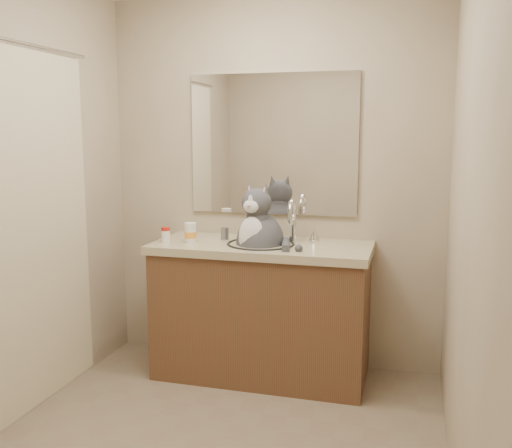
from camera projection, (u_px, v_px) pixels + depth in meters
The scene contains 8 objects.
room at pixel (206, 206), 2.53m from camera, with size 2.22×2.52×2.42m.
vanity at pixel (262, 307), 3.57m from camera, with size 1.34×0.59×1.12m.
mirror at pixel (273, 144), 3.67m from camera, with size 1.10×0.02×0.90m, color white.
shower_curtain at pixel (22, 230), 2.93m from camera, with size 0.02×1.30×1.93m.
cat at pixel (259, 239), 3.49m from camera, with size 0.41×0.41×0.59m.
pill_bottle_redcap at pixel (166, 235), 3.55m from camera, with size 0.07×0.07×0.09m.
pill_bottle_orange at pixel (190, 233), 3.52m from camera, with size 0.10×0.10×0.12m.
grey_canister at pixel (225, 234), 3.63m from camera, with size 0.06×0.06×0.08m.
Camera 1 is at (0.89, -2.36, 1.52)m, focal length 40.00 mm.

